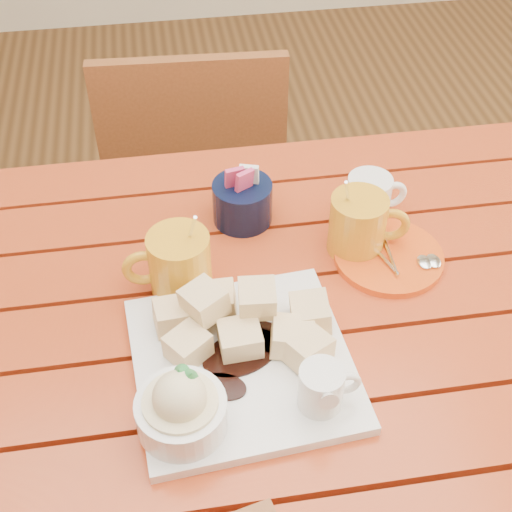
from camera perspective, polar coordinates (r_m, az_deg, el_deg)
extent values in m
cube|color=maroon|center=(0.89, 1.68, -16.12)|extent=(1.20, 0.11, 0.03)
cube|color=maroon|center=(0.95, 0.45, -10.20)|extent=(1.20, 0.11, 0.03)
cube|color=maroon|center=(1.02, -0.59, -5.04)|extent=(1.20, 0.11, 0.03)
cube|color=maroon|center=(1.10, -1.48, -0.58)|extent=(1.20, 0.11, 0.03)
cube|color=maroon|center=(1.18, -2.24, 3.27)|extent=(1.20, 0.11, 0.03)
cube|color=maroon|center=(1.27, -2.90, 6.60)|extent=(1.20, 0.11, 0.03)
cube|color=maroon|center=(1.32, -2.91, 5.14)|extent=(1.12, 0.04, 0.08)
cylinder|color=maroon|center=(1.66, 16.80, -2.09)|extent=(0.06, 0.06, 0.72)
cube|color=white|center=(0.94, -1.08, -8.58)|extent=(0.30, 0.30, 0.02)
cube|color=gold|center=(0.93, 0.09, -3.41)|extent=(0.05, 0.05, 0.04)
cube|color=gold|center=(0.96, 4.36, -4.59)|extent=(0.05, 0.05, 0.04)
cube|color=gold|center=(0.92, -5.47, -7.19)|extent=(0.07, 0.07, 0.04)
cube|color=gold|center=(0.96, -6.63, -4.80)|extent=(0.06, 0.06, 0.04)
cube|color=gold|center=(0.93, -1.27, -6.65)|extent=(0.05, 0.05, 0.04)
cube|color=gold|center=(0.93, -4.17, -3.66)|extent=(0.07, 0.07, 0.04)
cube|color=gold|center=(0.97, -3.21, -3.58)|extent=(0.05, 0.05, 0.04)
cube|color=gold|center=(0.92, 4.09, -7.41)|extent=(0.07, 0.07, 0.04)
cube|color=gold|center=(0.93, 2.93, -6.52)|extent=(0.06, 0.06, 0.04)
cylinder|color=white|center=(0.86, -5.97, -12.41)|extent=(0.11, 0.11, 0.04)
cylinder|color=#FFEEBB|center=(0.85, -6.03, -11.97)|extent=(0.09, 0.09, 0.03)
sphere|color=#FFEEBB|center=(0.84, -6.14, -11.17)|extent=(0.06, 0.06, 0.06)
cone|color=#2B833D|center=(0.82, -5.27, -9.53)|extent=(0.04, 0.04, 0.03)
cone|color=#2B833D|center=(0.83, -6.09, -9.15)|extent=(0.03, 0.03, 0.03)
cylinder|color=white|center=(0.87, 5.21, -10.44)|extent=(0.06, 0.06, 0.06)
cylinder|color=black|center=(0.85, 5.32, -9.43)|extent=(0.04, 0.04, 0.01)
cone|color=white|center=(0.84, 5.73, -11.09)|extent=(0.02, 0.02, 0.03)
torus|color=white|center=(0.88, 7.26, -10.06)|extent=(0.04, 0.01, 0.04)
cylinder|color=orange|center=(1.01, -6.10, -0.65)|extent=(0.09, 0.09, 0.10)
cylinder|color=black|center=(0.98, -6.28, 1.07)|extent=(0.07, 0.07, 0.01)
torus|color=orange|center=(1.01, -8.99, -0.96)|extent=(0.06, 0.01, 0.06)
cylinder|color=silver|center=(0.99, -5.44, 1.26)|extent=(0.03, 0.06, 0.13)
cylinder|color=orange|center=(1.08, 8.11, 2.51)|extent=(0.09, 0.09, 0.10)
cylinder|color=black|center=(1.05, 8.32, 4.14)|extent=(0.07, 0.07, 0.01)
torus|color=orange|center=(1.08, 10.71, 2.47)|extent=(0.06, 0.02, 0.06)
cylinder|color=silver|center=(1.06, 7.41, 4.12)|extent=(0.03, 0.05, 0.12)
cylinder|color=white|center=(1.13, 8.94, 4.45)|extent=(0.07, 0.07, 0.08)
cylinder|color=white|center=(1.11, 9.15, 5.92)|extent=(0.06, 0.06, 0.01)
cone|color=white|center=(1.09, 9.59, 4.46)|extent=(0.03, 0.03, 0.03)
torus|color=white|center=(1.14, 10.93, 4.71)|extent=(0.05, 0.02, 0.05)
cylinder|color=black|center=(1.13, -1.09, 4.33)|extent=(0.09, 0.09, 0.07)
cube|color=#D23969|center=(1.10, -1.74, 6.13)|extent=(0.03, 0.02, 0.04)
cube|color=white|center=(1.10, -0.54, 6.37)|extent=(0.03, 0.02, 0.04)
cube|color=#D23969|center=(1.09, -0.95, 5.88)|extent=(0.03, 0.03, 0.04)
cylinder|color=#E34D13|center=(1.09, 10.55, -0.04)|extent=(0.17, 0.17, 0.01)
cylinder|color=silver|center=(1.09, 9.56, 0.53)|extent=(0.04, 0.12, 0.01)
cylinder|color=silver|center=(1.09, 10.48, 0.64)|extent=(0.01, 0.12, 0.01)
ellipsoid|color=silver|center=(1.09, 13.33, -0.46)|extent=(0.02, 0.03, 0.01)
ellipsoid|color=silver|center=(1.09, 14.01, -0.38)|extent=(0.02, 0.03, 0.01)
cube|color=brown|center=(1.80, -4.81, 6.22)|extent=(0.41, 0.41, 0.03)
cylinder|color=brown|center=(2.07, 0.01, 4.75)|extent=(0.03, 0.03, 0.39)
cylinder|color=brown|center=(2.07, -9.32, 4.10)|extent=(0.03, 0.03, 0.39)
cylinder|color=brown|center=(1.82, 1.08, -1.91)|extent=(0.03, 0.03, 0.39)
cylinder|color=brown|center=(1.82, -9.49, -2.65)|extent=(0.03, 0.03, 0.39)
cube|color=brown|center=(1.53, -5.02, 8.69)|extent=(0.39, 0.05, 0.41)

